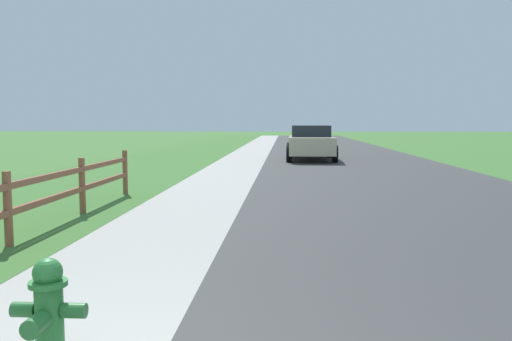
{
  "coord_description": "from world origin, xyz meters",
  "views": [
    {
      "loc": [
        0.84,
        -2.08,
        1.63
      ],
      "look_at": [
        0.31,
        7.4,
        0.75
      ],
      "focal_mm": 37.34,
      "sensor_mm": 36.0,
      "label": 1
    }
  ],
  "objects": [
    {
      "name": "road_asphalt",
      "position": [
        3.5,
        27.0,
        0.0
      ],
      "size": [
        7.0,
        66.0,
        0.01
      ],
      "primitive_type": "cube",
      "color": "#3A3A3A",
      "rests_on": "ground"
    },
    {
      "name": "grass_verge",
      "position": [
        -4.5,
        27.0,
        0.01
      ],
      "size": [
        5.0,
        66.0,
        0.0
      ],
      "primitive_type": "cube",
      "color": "#3E6F2F",
      "rests_on": "ground"
    },
    {
      "name": "rail_fence",
      "position": [
        -2.75,
        4.55,
        0.58
      ],
      "size": [
        0.11,
        10.23,
        0.99
      ],
      "color": "brown",
      "rests_on": "ground"
    },
    {
      "name": "fire_hydrant",
      "position": [
        -0.73,
        1.26,
        0.37
      ],
      "size": [
        0.5,
        0.42,
        0.73
      ],
      "color": "#287233",
      "rests_on": "ground"
    },
    {
      "name": "curb_concrete",
      "position": [
        -3.0,
        27.0,
        0.0
      ],
      "size": [
        6.0,
        66.0,
        0.01
      ],
      "primitive_type": "cube",
      "color": "#A6A39D",
      "rests_on": "ground"
    },
    {
      "name": "parked_suv_beige",
      "position": [
        1.91,
        20.73,
        0.75
      ],
      "size": [
        2.08,
        4.67,
        1.47
      ],
      "color": "#C6B793",
      "rests_on": "ground"
    },
    {
      "name": "ground_plane",
      "position": [
        0.0,
        25.0,
        0.0
      ],
      "size": [
        120.0,
        120.0,
        0.0
      ],
      "primitive_type": "plane",
      "color": "#3E6F2F"
    }
  ]
}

